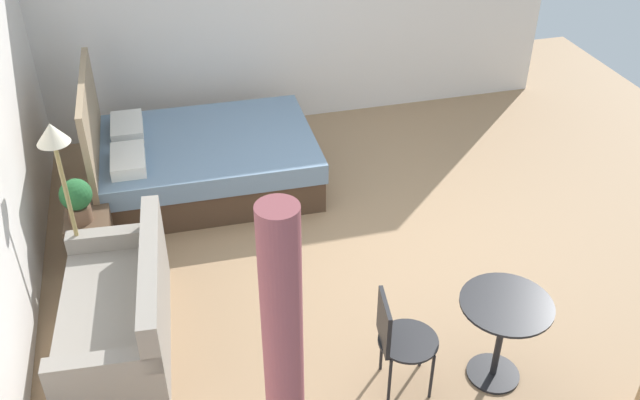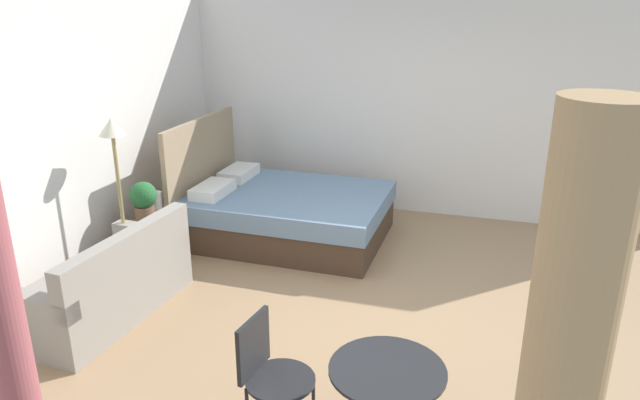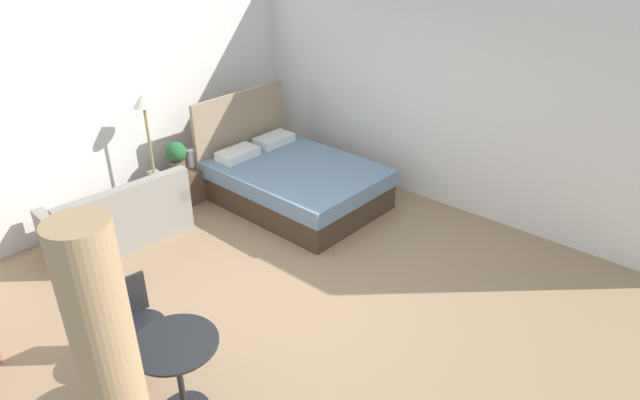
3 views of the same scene
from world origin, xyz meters
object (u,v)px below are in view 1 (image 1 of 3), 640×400
Objects in this scene: bed at (201,160)px; balcony_table at (502,326)px; potted_plant at (77,199)px; couch at (121,314)px; vase at (81,196)px; cafe_chair_near_window at (397,335)px; nightstand at (91,234)px; floor_lamp at (59,164)px.

bed is 3.66m from balcony_table.
bed is 1.57m from potted_plant.
potted_plant is (-1.00, 1.15, 0.37)m from bed.
potted_plant is (1.10, 0.28, 0.41)m from couch.
balcony_table is at bearing -112.22° from couch.
vase is at bearing 124.43° from bed.
vase is 3.80m from balcony_table.
cafe_chair_near_window is (-0.98, -1.91, 0.23)m from couch.
balcony_table is at bearing -128.16° from nightstand.
floor_lamp reaches higher than vase.
nightstand is 1.31× the size of potted_plant.
floor_lamp is 2.21× the size of balcony_table.
balcony_table is (-2.29, -2.91, 0.28)m from nightstand.
balcony_table reaches higher than nightstand.
potted_plant is at bearing 158.83° from nightstand.
vase reaches higher than nightstand.
floor_lamp is (-1.35, 1.17, 0.94)m from bed.
potted_plant reaches higher than couch.
floor_lamp is 1.94× the size of cafe_chair_near_window.
balcony_table is at bearing -150.61° from bed.
vase is 0.33× the size of balcony_table.
balcony_table is 0.77m from cafe_chair_near_window.
floor_lamp is 3.57m from balcony_table.
cafe_chair_near_window is at bearing -136.58° from vase.
potted_plant is (-0.10, 0.04, 0.46)m from nightstand.
couch is 1.99× the size of cafe_chair_near_window.
cafe_chair_near_window is at bearing -133.50° from potted_plant.
potted_plant reaches higher than vase.
nightstand is 3.07m from cafe_chair_near_window.
vase is 0.15× the size of floor_lamp.
nightstand is 0.34× the size of floor_lamp.
couch reaches higher than vase.
floor_lamp reaches higher than cafe_chair_near_window.
balcony_table is at bearing -126.56° from potted_plant.
potted_plant is at bearing -2.82° from floor_lamp.
bed is 3.25m from cafe_chair_near_window.
cafe_chair_near_window is (0.11, 0.76, -0.01)m from balcony_table.
bed reaches higher than nightstand.
nightstand is 0.47m from potted_plant.
bed is at bearing -49.07° from potted_plant.
bed is 1.36× the size of couch.
bed is 2.27m from couch.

